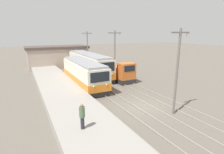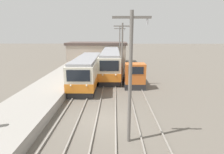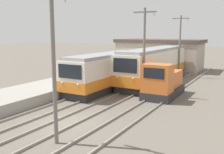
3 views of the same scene
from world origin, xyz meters
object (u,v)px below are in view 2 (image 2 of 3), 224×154
Objects in this scene: commuter_train_center at (111,63)px; catenary_mast_mid at (122,53)px; catenary_mast_far at (120,46)px; shunting_locomotive at (134,76)px; catenary_mast_near at (130,76)px; commuter_train_left at (88,72)px.

catenary_mast_mid is (1.51, -6.73, 2.31)m from commuter_train_center.
catenary_mast_mid and catenary_mast_far have the same top height.
catenary_mast_near is at bearing -97.18° from shunting_locomotive.
commuter_train_center is 2.88× the size of shunting_locomotive.
catenary_mast_mid reaches higher than commuter_train_left.
commuter_train_center reaches higher than commuter_train_left.
catenary_mast_mid is at bearing -156.39° from shunting_locomotive.
commuter_train_center is at bearing 94.81° from catenary_mast_near.
commuter_train_left is 1.52× the size of catenary_mast_mid.
commuter_train_center is 7.27m from catenary_mast_mid.
commuter_train_center is (2.80, 5.73, 0.13)m from commuter_train_left.
catenary_mast_far is (-1.49, 10.54, 2.86)m from shunting_locomotive.
shunting_locomotive is at bearing 82.82° from catenary_mast_near.
catenary_mast_far is (0.00, 11.19, 0.00)m from catenary_mast_mid.
catenary_mast_near is (1.51, -17.92, 2.31)m from commuter_train_center.
commuter_train_left is 5.83m from shunting_locomotive.
catenary_mast_near reaches higher than commuter_train_center.
commuter_train_left is 11.33m from catenary_mast_far.
shunting_locomotive is 3.30m from catenary_mast_mid.
commuter_train_left is at bearing 166.94° from catenary_mast_mid.
commuter_train_left is 5.05m from catenary_mast_mid.
shunting_locomotive is at bearing -81.94° from catenary_mast_far.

